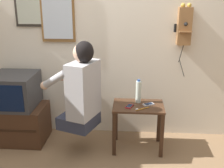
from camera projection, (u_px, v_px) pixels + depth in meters
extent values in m
cube|color=silver|center=(100.00, 33.00, 3.32)|extent=(6.80, 0.05, 2.55)
cube|color=#422819|center=(138.00, 106.00, 3.13)|extent=(0.57, 0.40, 0.02)
cube|color=#382215|center=(114.00, 134.00, 3.07)|extent=(0.04, 0.04, 0.51)
cube|color=#382215|center=(162.00, 136.00, 3.04)|extent=(0.04, 0.04, 0.51)
cube|color=#382215|center=(116.00, 120.00, 3.40)|extent=(0.04, 0.04, 0.51)
cube|color=#382215|center=(159.00, 122.00, 3.36)|extent=(0.04, 0.04, 0.51)
cube|color=#2D3347|center=(79.00, 120.00, 3.08)|extent=(0.47, 0.47, 0.14)
cube|color=#ADADB2|center=(84.00, 90.00, 2.94)|extent=(0.34, 0.44, 0.59)
sphere|color=#DBAD8E|center=(82.00, 53.00, 2.81)|extent=(0.19, 0.19, 0.19)
ellipsoid|color=black|center=(84.00, 52.00, 2.80)|extent=(0.25, 0.25, 0.22)
cylinder|color=#ADADB2|center=(54.00, 80.00, 2.85)|extent=(0.31, 0.18, 0.23)
cylinder|color=#ADADB2|center=(72.00, 72.00, 3.14)|extent=(0.31, 0.18, 0.23)
sphere|color=#DBAD8E|center=(45.00, 85.00, 2.93)|extent=(0.09, 0.09, 0.09)
sphere|color=#DBAD8E|center=(62.00, 77.00, 3.21)|extent=(0.09, 0.09, 0.09)
cube|color=#422819|center=(18.00, 123.00, 3.41)|extent=(0.69, 0.47, 0.44)
cube|color=black|center=(9.00, 131.00, 3.17)|extent=(0.62, 0.01, 0.02)
cube|color=#38383A|center=(15.00, 90.00, 3.29)|extent=(0.50, 0.52, 0.39)
cube|color=#0C1938|center=(5.00, 99.00, 3.04)|extent=(0.41, 0.01, 0.30)
cube|color=olive|center=(184.00, 26.00, 3.15)|extent=(0.15, 0.11, 0.42)
cube|color=olive|center=(185.00, 32.00, 3.09)|extent=(0.14, 0.07, 0.03)
sphere|color=#B79338|center=(183.00, 5.00, 3.07)|extent=(0.05, 0.05, 0.05)
sphere|color=#B79338|center=(189.00, 5.00, 3.06)|extent=(0.05, 0.05, 0.05)
cone|color=black|center=(186.00, 24.00, 3.04)|extent=(0.04, 0.05, 0.04)
cylinder|color=black|center=(175.00, 28.00, 3.16)|extent=(0.03, 0.03, 0.09)
cylinder|color=black|center=(181.00, 53.00, 3.23)|extent=(0.04, 0.04, 0.22)
cylinder|color=black|center=(182.00, 68.00, 3.29)|extent=(0.07, 0.06, 0.19)
cube|color=#2D2823|center=(31.00, 8.00, 3.25)|extent=(0.38, 0.02, 0.42)
cube|color=#A8AD99|center=(30.00, 8.00, 3.24)|extent=(0.32, 0.01, 0.36)
cube|color=brown|center=(57.00, 10.00, 3.23)|extent=(0.40, 0.03, 0.74)
cube|color=#B2BCC6|center=(57.00, 10.00, 3.22)|extent=(0.35, 0.01, 0.66)
cube|color=maroon|center=(129.00, 106.00, 3.09)|extent=(0.10, 0.14, 0.01)
cube|color=black|center=(129.00, 106.00, 3.09)|extent=(0.08, 0.11, 0.00)
cube|color=silver|center=(148.00, 104.00, 3.14)|extent=(0.14, 0.11, 0.01)
cube|color=black|center=(148.00, 104.00, 3.14)|extent=(0.11, 0.09, 0.00)
cylinder|color=silver|center=(138.00, 92.00, 3.17)|extent=(0.06, 0.06, 0.25)
cylinder|color=#2D4C8C|center=(139.00, 80.00, 3.13)|extent=(0.03, 0.03, 0.02)
cylinder|color=orange|center=(142.00, 109.00, 3.02)|extent=(0.15, 0.11, 0.01)
cube|color=white|center=(137.00, 109.00, 2.98)|extent=(0.03, 0.02, 0.01)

